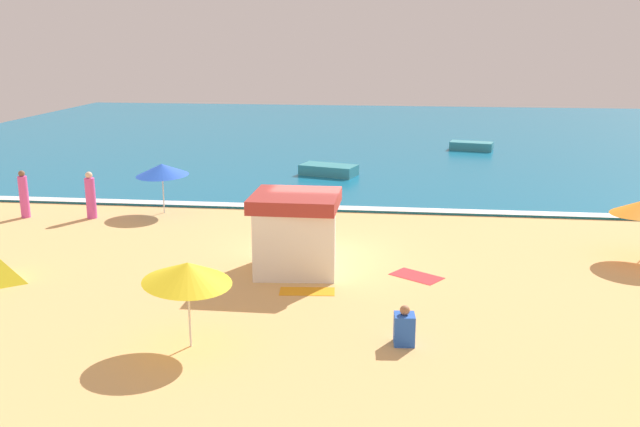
# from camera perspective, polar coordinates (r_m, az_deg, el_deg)

# --- Properties ---
(ground_plane) EXTENTS (60.00, 60.00, 0.00)m
(ground_plane) POSITION_cam_1_polar(r_m,az_deg,el_deg) (22.85, -0.39, -3.51)
(ground_plane) COLOR #E5B26B
(ocean_water) EXTENTS (60.00, 44.00, 0.10)m
(ocean_water) POSITION_cam_1_polar(r_m,az_deg,el_deg) (50.14, 3.70, 6.33)
(ocean_water) COLOR #146B93
(ocean_water) RESTS_ON ground_plane
(wave_breaker_foam) EXTENTS (57.00, 0.70, 0.01)m
(wave_breaker_foam) POSITION_cam_1_polar(r_m,az_deg,el_deg) (28.85, 1.20, 0.50)
(wave_breaker_foam) COLOR white
(wave_breaker_foam) RESTS_ON ocean_water
(lifeguard_cabana) EXTENTS (2.58, 2.47, 2.42)m
(lifeguard_cabana) POSITION_cam_1_polar(r_m,az_deg,el_deg) (21.14, -2.00, -1.51)
(lifeguard_cabana) COLOR white
(lifeguard_cabana) RESTS_ON ground_plane
(beach_umbrella_0) EXTENTS (2.81, 2.82, 2.07)m
(beach_umbrella_0) POSITION_cam_1_polar(r_m,az_deg,el_deg) (28.72, -12.80, 3.52)
(beach_umbrella_0) COLOR silver
(beach_umbrella_0) RESTS_ON ground_plane
(beach_umbrella_1) EXTENTS (2.78, 2.77, 2.14)m
(beach_umbrella_1) POSITION_cam_1_polar(r_m,az_deg,el_deg) (16.09, -10.80, -4.77)
(beach_umbrella_1) COLOR silver
(beach_umbrella_1) RESTS_ON ground_plane
(beachgoer_2) EXTENTS (0.52, 0.52, 1.87)m
(beachgoer_2) POSITION_cam_1_polar(r_m,az_deg,el_deg) (28.83, -18.25, 1.34)
(beachgoer_2) COLOR #D84CA5
(beachgoer_2) RESTS_ON ground_plane
(beachgoer_3) EXTENTS (0.51, 0.51, 0.96)m
(beachgoer_3) POSITION_cam_1_polar(r_m,az_deg,el_deg) (16.55, 6.91, -9.27)
(beachgoer_3) COLOR blue
(beachgoer_3) RESTS_ON ground_plane
(beachgoer_4) EXTENTS (0.48, 0.48, 1.89)m
(beachgoer_4) POSITION_cam_1_polar(r_m,az_deg,el_deg) (29.88, -23.06, 1.38)
(beachgoer_4) COLOR #D84CA5
(beachgoer_4) RESTS_ON ground_plane
(beach_towel_0) EXTENTS (1.70, 1.53, 0.01)m
(beach_towel_0) POSITION_cam_1_polar(r_m,az_deg,el_deg) (21.17, 7.90, -5.10)
(beach_towel_0) COLOR red
(beach_towel_0) RESTS_ON ground_plane
(beach_towel_1) EXTENTS (1.61, 0.81, 0.01)m
(beach_towel_1) POSITION_cam_1_polar(r_m,az_deg,el_deg) (19.77, -1.06, -6.39)
(beach_towel_1) COLOR orange
(beach_towel_1) RESTS_ON ground_plane
(small_boat_0) EXTENTS (2.76, 1.65, 0.51)m
(small_boat_0) POSITION_cam_1_polar(r_m,az_deg,el_deg) (44.50, 12.27, 5.42)
(small_boat_0) COLOR teal
(small_boat_0) RESTS_ON ocean_water
(small_boat_1) EXTENTS (3.08, 2.12, 0.53)m
(small_boat_1) POSITION_cam_1_polar(r_m,az_deg,el_deg) (35.58, 0.71, 3.58)
(small_boat_1) COLOR teal
(small_boat_1) RESTS_ON ocean_water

